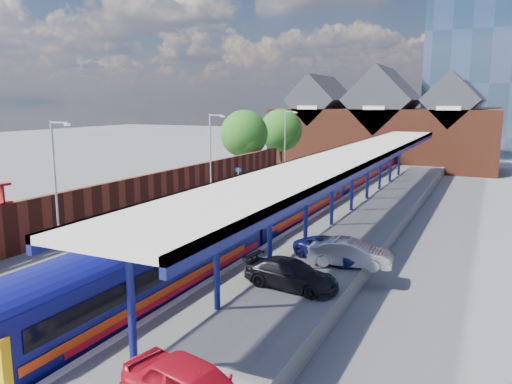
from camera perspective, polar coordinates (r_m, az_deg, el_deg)
ground at (r=46.04m, az=6.99°, el=-1.01°), size 240.00×240.00×0.00m
ballast_bed at (r=36.90m, az=2.02°, el=-3.72°), size 6.00×76.00×0.06m
rails at (r=36.88m, az=2.02°, el=-3.58°), size 4.51×76.00×0.14m
left_platform at (r=39.25m, az=-5.37°, el=-2.20°), size 5.00×76.00×1.00m
right_platform at (r=34.91m, az=11.11°, el=-3.92°), size 6.00×76.00×1.00m
coping_left at (r=38.01m, az=-2.33°, el=-1.76°), size 0.30×76.00×0.05m
coping_right at (r=35.57m, az=6.69°, el=-2.66°), size 0.30×76.00×0.05m
yellow_line at (r=38.29m, az=-3.13°, el=-1.71°), size 0.14×76.00×0.01m
train at (r=43.42m, az=8.11°, el=1.12°), size 2.92×65.92×3.45m
canopy at (r=36.08m, az=11.36°, el=4.20°), size 4.50×52.00×4.48m
lamp_post_b at (r=28.20m, az=-21.80°, el=1.48°), size 1.48×0.18×7.00m
lamp_post_c at (r=40.68m, az=-5.07°, el=4.65°), size 1.48×0.18×7.00m
lamp_post_d at (r=55.01m, az=3.46°, el=6.13°), size 1.48×0.18×7.00m
platform_sign at (r=42.04m, az=-2.04°, el=1.71°), size 0.55×0.08×2.50m
brick_wall at (r=35.18m, az=-14.48°, el=-0.69°), size 0.35×50.00×3.86m
station_building at (r=72.36m, az=14.24°, el=7.18°), size 30.00×12.12×13.78m
glass_tower at (r=93.64m, az=23.72°, el=16.34°), size 14.20×14.20×40.30m
tree_near at (r=54.73m, az=-1.26°, el=6.50°), size 5.20×5.20×8.10m
tree_far at (r=61.57m, az=2.95°, el=6.91°), size 5.20×5.20×8.10m
parked_car_silver at (r=24.95m, az=10.74°, el=-6.87°), size 4.17×1.88×1.33m
parked_car_dark at (r=21.87m, az=4.05°, el=-9.33°), size 4.42×2.25×1.23m
parked_car_blue at (r=25.80m, az=8.64°, el=-6.49°), size 4.38×3.06×1.11m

